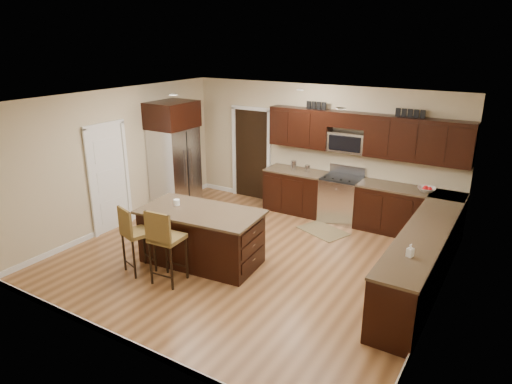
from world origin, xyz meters
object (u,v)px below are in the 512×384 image
Objects in this scene: stool_mid at (164,238)px; island at (202,238)px; range at (341,199)px; stool_left at (134,232)px; refrigerator at (174,156)px.

island is at bearing 83.63° from stool_mid.
range is at bearing 60.53° from island.
stool_left is at bearing -134.39° from island.
refrigerator is at bearing 134.31° from island.
island is at bearing -113.81° from range.
stool_mid reaches higher than island.
refrigerator reaches higher than island.
stool_left is at bearing -117.55° from range.
island is 1.73× the size of stool_mid.
stool_left is at bearing -62.31° from refrigerator.
stool_mid is (-0.02, -0.85, 0.32)m from island.
refrigerator is at bearing 123.22° from stool_mid.
island is (-1.30, -2.94, -0.04)m from range.
island is 1.87× the size of stool_left.
stool_left is 2.90m from refrigerator.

